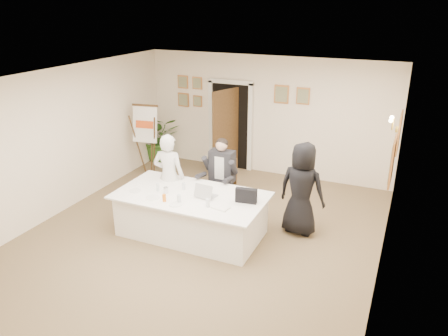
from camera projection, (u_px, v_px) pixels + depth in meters
floor at (200, 237)px, 7.79m from camera, size 7.00×7.00×0.00m
ceiling at (197, 79)px, 6.78m from camera, size 6.00×7.00×0.02m
wall_back at (266, 116)px, 10.27m from camera, size 6.00×0.10×2.80m
wall_front at (38, 277)px, 4.30m from camera, size 6.00×0.10×2.80m
wall_left at (60, 142)px, 8.42m from camera, size 0.10×7.00×2.80m
wall_right at (388, 194)px, 6.15m from camera, size 0.10×7.00×2.80m
doorway at (229, 128)px, 10.58m from camera, size 1.14×0.86×2.20m
pictures_back_wall at (235, 95)px, 10.38m from camera, size 3.40×0.06×0.80m
pictures_right_wall at (396, 146)px, 7.06m from camera, size 0.06×2.20×0.80m
wall_sconce at (394, 124)px, 6.96m from camera, size 0.20×0.30×0.24m
conference_table at (191, 214)px, 7.76m from camera, size 2.64×1.41×0.78m
seated_man at (221, 175)px, 8.51m from camera, size 0.80×0.83×1.52m
flip_chart at (148, 144)px, 10.28m from camera, size 0.61×0.42×1.70m
standing_man at (169, 176)px, 8.25m from camera, size 0.66×0.48×1.67m
standing_woman at (302, 189)px, 7.66m from camera, size 0.89×0.64×1.70m
potted_palm at (159, 138)px, 11.36m from camera, size 1.39×1.34×1.18m
laptop at (206, 189)px, 7.51m from camera, size 0.37×0.39×0.28m
laptop_bag at (246, 196)px, 7.28m from camera, size 0.37×0.15×0.25m
paper_stack at (221, 207)px, 7.12m from camera, size 0.30×0.24×0.03m
plate_left at (135, 191)px, 7.76m from camera, size 0.20×0.20×0.01m
plate_mid at (153, 198)px, 7.49m from camera, size 0.24×0.24×0.01m
plate_near at (176, 204)px, 7.24m from camera, size 0.25×0.25×0.01m
glass_a at (158, 187)px, 7.75m from camera, size 0.07×0.07×0.14m
glass_b at (179, 199)px, 7.30m from camera, size 0.07×0.07×0.14m
glass_c at (208, 203)px, 7.15m from camera, size 0.08×0.08×0.14m
glass_d at (184, 186)px, 7.80m from camera, size 0.07×0.07×0.14m
oj_glass at (164, 198)px, 7.34m from camera, size 0.08×0.08×0.13m
steel_jug at (166, 190)px, 7.66m from camera, size 0.11×0.11×0.11m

